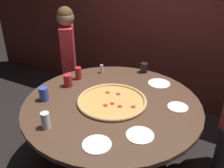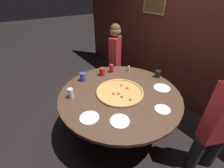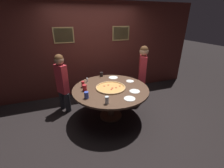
{
  "view_description": "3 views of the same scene",
  "coord_description": "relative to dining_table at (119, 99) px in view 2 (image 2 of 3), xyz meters",
  "views": [
    {
      "loc": [
        0.96,
        -1.76,
        1.98
      ],
      "look_at": [
        0.01,
        -0.01,
        0.94
      ],
      "focal_mm": 40.0,
      "sensor_mm": 36.0,
      "label": 1
    },
    {
      "loc": [
        1.32,
        -1.07,
        1.97
      ],
      "look_at": [
        -0.12,
        -0.05,
        0.84
      ],
      "focal_mm": 24.0,
      "sensor_mm": 36.0,
      "label": 2
    },
    {
      "loc": [
        -0.97,
        -2.83,
        2.16
      ],
      "look_at": [
        0.05,
        0.06,
        0.8
      ],
      "focal_mm": 24.0,
      "sensor_mm": 36.0,
      "label": 3
    }
  ],
  "objects": [
    {
      "name": "drink_cup_beside_pizza",
      "position": [
        0.01,
        0.77,
        0.18
      ],
      "size": [
        0.09,
        0.09,
        0.11
      ],
      "primitive_type": "cylinder",
      "color": "black",
      "rests_on": "dining_table"
    },
    {
      "name": "back_wall",
      "position": [
        0.0,
        1.44,
        0.69
      ],
      "size": [
        6.4,
        0.08,
        2.6
      ],
      "color": "#4C1E19",
      "rests_on": "ground_plane"
    },
    {
      "name": "white_plate_far_back",
      "position": [
        0.42,
        -0.33,
        0.12
      ],
      "size": [
        0.22,
        0.22,
        0.01
      ],
      "primitive_type": "cylinder",
      "color": "white",
      "rests_on": "dining_table"
    },
    {
      "name": "drink_cup_near_right",
      "position": [
        -0.28,
        -0.6,
        0.19
      ],
      "size": [
        0.07,
        0.07,
        0.14
      ],
      "primitive_type": "cylinder",
      "color": "silver",
      "rests_on": "dining_table"
    },
    {
      "name": "white_plate_near_front",
      "position": [
        0.19,
        -0.58,
        0.12
      ],
      "size": [
        0.22,
        0.22,
        0.01
      ],
      "primitive_type": "cylinder",
      "color": "white",
      "rests_on": "dining_table"
    },
    {
      "name": "diner_far_right",
      "position": [
        1.08,
        0.5,
        0.24
      ],
      "size": [
        0.29,
        0.4,
        1.52
      ],
      "rotation": [
        0.0,
        0.0,
        -2.01
      ],
      "color": "#232328",
      "rests_on": "ground_plane"
    },
    {
      "name": "dining_table",
      "position": [
        0.0,
        0.0,
        0.0
      ],
      "size": [
        1.68,
        1.68,
        0.74
      ],
      "color": "#4C3323",
      "rests_on": "ground_plane"
    },
    {
      "name": "ground_plane",
      "position": [
        0.0,
        0.0,
        -0.62
      ],
      "size": [
        24.0,
        24.0,
        0.0
      ],
      "primitive_type": "plane",
      "color": "black"
    },
    {
      "name": "drink_cup_far_left",
      "position": [
        -0.59,
        -0.28,
        0.19
      ],
      "size": [
        0.09,
        0.09,
        0.13
      ],
      "primitive_type": "cylinder",
      "color": "#384CB7",
      "rests_on": "dining_table"
    },
    {
      "name": "condiment_shaker",
      "position": [
        -0.42,
        0.52,
        0.17
      ],
      "size": [
        0.04,
        0.04,
        0.1
      ],
      "color": "silver",
      "rests_on": "dining_table"
    },
    {
      "name": "drink_cup_far_right",
      "position": [
        -0.56,
        0.06,
        0.19
      ],
      "size": [
        0.09,
        0.09,
        0.13
      ],
      "primitive_type": "cylinder",
      "color": "#B22328",
      "rests_on": "dining_table"
    },
    {
      "name": "white_plate_beside_cup",
      "position": [
        0.57,
        0.2,
        0.12
      ],
      "size": [
        0.19,
        0.19,
        0.01
      ],
      "primitive_type": "cylinder",
      "color": "white",
      "rests_on": "dining_table"
    },
    {
      "name": "diner_far_left",
      "position": [
        -1.0,
        0.65,
        0.19
      ],
      "size": [
        0.3,
        0.37,
        1.43
      ],
      "rotation": [
        0.0,
        0.0,
        2.15
      ],
      "color": "#232328",
      "rests_on": "ground_plane"
    },
    {
      "name": "white_plate_left_side",
      "position": [
        0.27,
        0.57,
        0.12
      ],
      "size": [
        0.24,
        0.24,
        0.01
      ],
      "primitive_type": "cylinder",
      "color": "white",
      "rests_on": "dining_table"
    },
    {
      "name": "giant_pizza",
      "position": [
        0.0,
        0.0,
        0.13
      ],
      "size": [
        0.66,
        0.66,
        0.03
      ],
      "color": "#E0994C",
      "rests_on": "dining_table"
    },
    {
      "name": "drink_cup_near_left",
      "position": [
        -0.56,
        0.26,
        0.19
      ],
      "size": [
        0.07,
        0.07,
        0.14
      ],
      "primitive_type": "cylinder",
      "color": "#B22328",
      "rests_on": "dining_table"
    }
  ]
}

